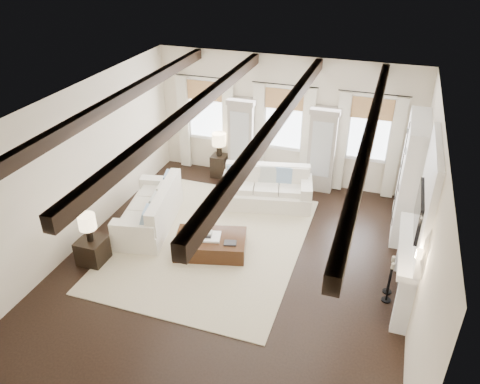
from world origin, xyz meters
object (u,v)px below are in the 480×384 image
(sofa_back, at_px, (267,190))
(sofa_left, at_px, (152,211))
(side_table_front, at_px, (93,251))
(ottoman, at_px, (211,245))
(side_table_back, at_px, (220,166))

(sofa_back, relative_size, sofa_left, 0.97)
(side_table_front, bearing_deg, ottoman, 26.09)
(sofa_left, bearing_deg, ottoman, -17.37)
(sofa_back, height_order, side_table_back, sofa_back)
(sofa_left, bearing_deg, side_table_back, 78.28)
(sofa_back, distance_m, side_table_back, 1.82)
(sofa_left, xyz_separation_m, side_table_front, (-0.50, -1.51, -0.12))
(sofa_left, relative_size, side_table_back, 3.89)
(sofa_back, distance_m, sofa_left, 2.74)
(ottoman, relative_size, side_table_front, 2.76)
(ottoman, relative_size, side_table_back, 2.37)
(sofa_left, relative_size, side_table_front, 4.54)
(side_table_front, bearing_deg, sofa_back, 51.22)
(sofa_back, xyz_separation_m, side_table_front, (-2.61, -3.25, -0.11))
(sofa_left, bearing_deg, sofa_back, 39.55)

